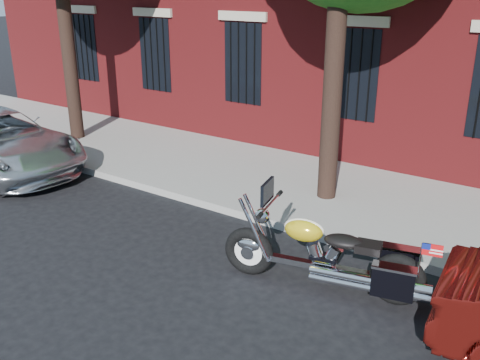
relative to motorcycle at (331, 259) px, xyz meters
The scene contains 4 objects.
ground 2.04m from the motorcycle, behind, with size 120.00×120.00×0.00m, color black.
curb 2.45m from the motorcycle, 145.22° to the left, with size 40.00×0.16×0.15m, color gray.
sidewalk 3.83m from the motorcycle, 121.29° to the left, with size 40.00×3.60×0.15m, color gray.
motorcycle is the anchor object (origin of this frame).
Camera 1 is at (4.71, -6.13, 4.15)m, focal length 40.00 mm.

